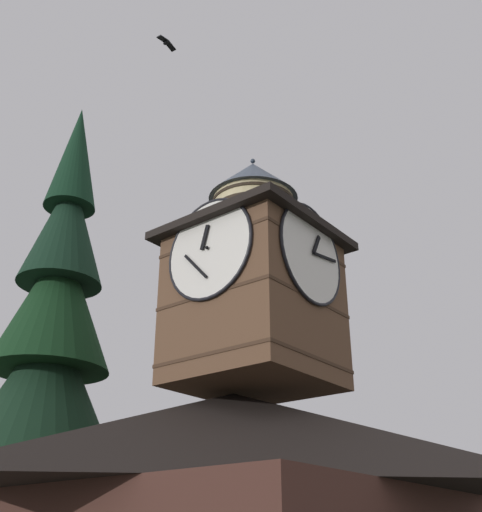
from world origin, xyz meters
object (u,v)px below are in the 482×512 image
Objects in this scene: clock_tower at (254,282)px; flying_bird_high at (166,42)px; moon at (41,461)px; building_main at (233,511)px; pine_tree_behind at (46,381)px.

flying_bird_high is (4.66, 0.46, 5.83)m from clock_tower.
clock_tower is 3.48× the size of moon.
flying_bird_high is at bearing 58.37° from moon.
moon reaches higher than building_main.
pine_tree_behind reaches higher than flying_bird_high.
flying_bird_high is (4.79, 1.37, 12.26)m from building_main.
building_main is 0.69× the size of pine_tree_behind.
pine_tree_behind is at bearing 55.14° from moon.
pine_tree_behind is (2.09, -6.30, 4.12)m from building_main.
clock_tower reaches higher than building_main.
pine_tree_behind reaches higher than building_main.
building_main is at bearing 63.90° from moon.
moon is at bearing -121.63° from flying_bird_high.
clock_tower is at bearing 81.96° from building_main.
clock_tower is 0.42× the size of pine_tree_behind.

